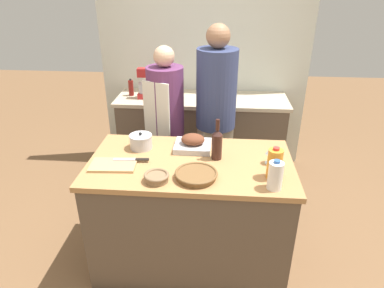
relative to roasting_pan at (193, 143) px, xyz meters
name	(u,v)px	position (x,y,z in m)	size (l,w,h in m)	color
ground_plane	(191,256)	(0.00, -0.20, -0.98)	(12.00, 12.00, 0.00)	brown
kitchen_island	(191,212)	(0.00, -0.20, -0.51)	(1.51, 0.83, 0.93)	brown
back_counter	(201,135)	(0.00, 1.27, -0.51)	(1.92, 0.60, 0.93)	brown
back_wall	(204,60)	(0.00, 1.62, 0.29)	(2.42, 0.10, 2.55)	silver
roasting_pan	(193,143)	(0.00, 0.00, 0.00)	(0.29, 0.25, 0.12)	#BCBCC1
wicker_basket	(196,175)	(0.06, -0.43, -0.02)	(0.29, 0.29, 0.05)	brown
cutting_board	(113,165)	(-0.55, -0.32, -0.04)	(0.33, 0.21, 0.02)	tan
stock_pot	(141,141)	(-0.41, -0.02, 0.01)	(0.18, 0.18, 0.14)	#B7B7BC
mixing_bowl	(157,177)	(-0.20, -0.49, -0.02)	(0.17, 0.17, 0.06)	#846647
juice_jug	(275,164)	(0.58, -0.38, 0.06)	(0.10, 0.10, 0.23)	orange
milk_jug	(275,176)	(0.56, -0.52, 0.05)	(0.09, 0.09, 0.21)	white
wine_bottle_green	(217,144)	(0.19, -0.14, 0.08)	(0.08, 0.08, 0.31)	#381E19
wine_glass_left	(271,151)	(0.58, -0.19, 0.05)	(0.07, 0.07, 0.13)	silver
knife_chef	(133,159)	(-0.42, -0.25, -0.03)	(0.26, 0.05, 0.01)	#B7B7BC
stand_mixer	(146,86)	(-0.62, 1.22, 0.09)	(0.18, 0.14, 0.33)	#B22323
condiment_bottle_tall	(160,92)	(-0.47, 1.22, 0.02)	(0.05, 0.05, 0.16)	#332D28
condiment_bottle_short	(131,88)	(-0.81, 1.28, 0.04)	(0.06, 0.06, 0.19)	maroon
person_cook_aproned	(166,123)	(-0.31, 0.60, -0.08)	(0.36, 0.38, 1.62)	beige
person_cook_guest	(216,113)	(0.17, 0.62, 0.02)	(0.37, 0.37, 1.81)	beige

